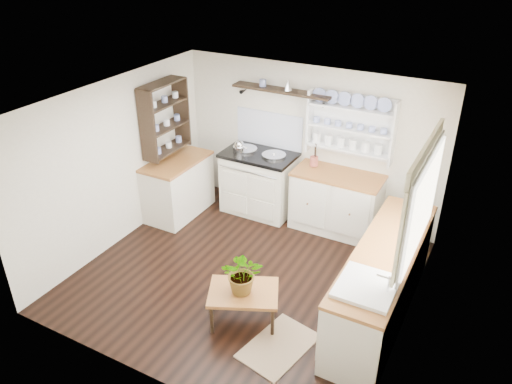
# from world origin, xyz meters

# --- Properties ---
(floor) EXTENTS (4.00, 3.80, 0.01)m
(floor) POSITION_xyz_m (0.00, 0.00, 0.00)
(floor) COLOR black
(floor) RESTS_ON ground
(wall_back) EXTENTS (4.00, 0.02, 2.30)m
(wall_back) POSITION_xyz_m (0.00, 1.90, 1.15)
(wall_back) COLOR beige
(wall_back) RESTS_ON ground
(wall_right) EXTENTS (0.02, 3.80, 2.30)m
(wall_right) POSITION_xyz_m (2.00, 0.00, 1.15)
(wall_right) COLOR beige
(wall_right) RESTS_ON ground
(wall_left) EXTENTS (0.02, 3.80, 2.30)m
(wall_left) POSITION_xyz_m (-2.00, 0.00, 1.15)
(wall_left) COLOR beige
(wall_left) RESTS_ON ground
(ceiling) EXTENTS (4.00, 3.80, 0.01)m
(ceiling) POSITION_xyz_m (0.00, 0.00, 2.30)
(ceiling) COLOR white
(ceiling) RESTS_ON wall_back
(window) EXTENTS (0.08, 1.55, 1.22)m
(window) POSITION_xyz_m (1.95, 0.15, 1.56)
(window) COLOR white
(window) RESTS_ON wall_right
(aga_cooker) EXTENTS (1.09, 0.76, 1.01)m
(aga_cooker) POSITION_xyz_m (-0.65, 1.57, 0.50)
(aga_cooker) COLOR white
(aga_cooker) RESTS_ON floor
(back_cabinets) EXTENTS (1.27, 0.63, 0.90)m
(back_cabinets) POSITION_xyz_m (0.60, 1.60, 0.46)
(back_cabinets) COLOR beige
(back_cabinets) RESTS_ON floor
(right_cabinets) EXTENTS (0.62, 2.43, 0.90)m
(right_cabinets) POSITION_xyz_m (1.70, 0.10, 0.46)
(right_cabinets) COLOR beige
(right_cabinets) RESTS_ON floor
(belfast_sink) EXTENTS (0.55, 0.60, 0.45)m
(belfast_sink) POSITION_xyz_m (1.70, -0.65, 0.80)
(belfast_sink) COLOR white
(belfast_sink) RESTS_ON right_cabinets
(left_cabinets) EXTENTS (0.62, 1.13, 0.90)m
(left_cabinets) POSITION_xyz_m (-1.70, 0.90, 0.46)
(left_cabinets) COLOR beige
(left_cabinets) RESTS_ON floor
(plate_rack) EXTENTS (1.20, 0.22, 0.90)m
(plate_rack) POSITION_xyz_m (0.65, 1.86, 1.56)
(plate_rack) COLOR white
(plate_rack) RESTS_ON wall_back
(high_shelf) EXTENTS (1.50, 0.29, 0.16)m
(high_shelf) POSITION_xyz_m (-0.40, 1.78, 1.91)
(high_shelf) COLOR black
(high_shelf) RESTS_ON wall_back
(left_shelving) EXTENTS (0.28, 0.80, 1.05)m
(left_shelving) POSITION_xyz_m (-1.84, 0.90, 1.55)
(left_shelving) COLOR black
(left_shelving) RESTS_ON wall_left
(kettle) EXTENTS (0.19, 0.19, 0.23)m
(kettle) POSITION_xyz_m (-0.93, 1.45, 1.04)
(kettle) COLOR silver
(kettle) RESTS_ON aga_cooker
(utensil_crock) EXTENTS (0.12, 0.12, 0.14)m
(utensil_crock) POSITION_xyz_m (0.19, 1.68, 0.98)
(utensil_crock) COLOR #A54A3C
(utensil_crock) RESTS_ON back_cabinets
(center_table) EXTENTS (0.93, 0.82, 0.42)m
(center_table) POSITION_xyz_m (0.38, -0.74, 0.37)
(center_table) COLOR brown
(center_table) RESTS_ON floor
(potted_plant) EXTENTS (0.57, 0.54, 0.50)m
(potted_plant) POSITION_xyz_m (0.38, -0.74, 0.66)
(potted_plant) COLOR #3F7233
(potted_plant) RESTS_ON center_table
(floor_rug) EXTENTS (0.71, 0.95, 0.02)m
(floor_rug) POSITION_xyz_m (0.91, -0.93, 0.01)
(floor_rug) COLOR olive
(floor_rug) RESTS_ON floor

